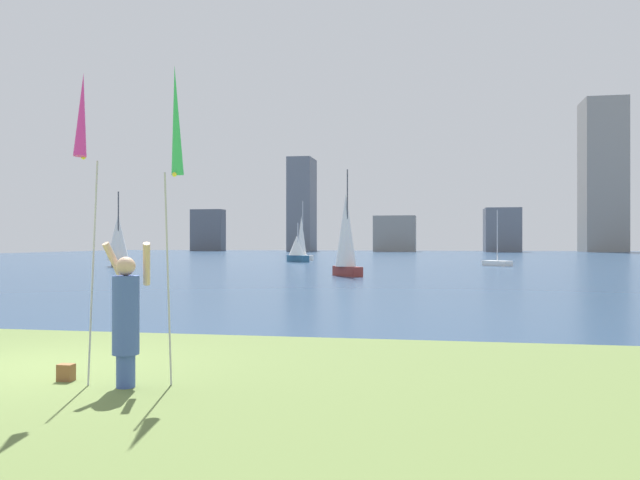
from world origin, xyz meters
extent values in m
cube|color=navy|center=(0.00, 61.79, -0.06)|extent=(120.00, 116.42, 0.12)
cube|color=#2D381C|center=(0.00, 3.58, -0.02)|extent=(120.00, 0.70, 0.02)
cylinder|color=#3F59A5|center=(1.96, -1.03, 0.21)|extent=(0.23, 0.23, 0.42)
cylinder|color=#3F59A5|center=(1.96, -1.03, 0.91)|extent=(0.34, 0.34, 0.99)
sphere|color=#D1A889|center=(1.96, -1.03, 1.53)|extent=(0.24, 0.24, 0.24)
cylinder|color=#D1A889|center=(1.74, -0.90, 1.55)|extent=(0.24, 0.38, 0.57)
cylinder|color=#D1A889|center=(2.17, -0.90, 1.55)|extent=(0.24, 0.38, 0.57)
cylinder|color=#B2B2B7|center=(1.44, -0.92, 1.45)|extent=(0.02, 0.25, 2.89)
cone|color=#D83399|center=(1.44, -1.19, 3.43)|extent=(0.16, 0.24, 1.07)
sphere|color=yellow|center=(1.44, -1.15, 2.90)|extent=(0.06, 0.06, 0.06)
cylinder|color=#B2B2B7|center=(2.47, -0.92, 1.35)|extent=(0.02, 0.23, 2.70)
cone|color=green|center=(2.47, -0.67, 3.41)|extent=(0.16, 0.26, 1.42)
sphere|color=yellow|center=(2.47, -0.72, 2.70)|extent=(0.06, 0.06, 0.06)
cube|color=brown|center=(1.01, -0.83, 0.11)|extent=(0.20, 0.15, 0.22)
cube|color=white|center=(-7.06, 52.81, 0.25)|extent=(2.10, 1.15, 0.50)
cylinder|color=silver|center=(-7.06, 52.81, 3.11)|extent=(0.06, 0.06, 5.22)
cone|color=white|center=(-7.20, 52.85, 2.40)|extent=(1.21, 1.21, 3.81)
cube|color=white|center=(10.17, 41.48, 0.19)|extent=(2.21, 2.21, 0.39)
cylinder|color=silver|center=(10.17, 41.48, 2.28)|extent=(0.06, 0.06, 3.79)
cube|color=#2D6084|center=(-6.44, 47.75, 0.30)|extent=(2.41, 2.53, 0.60)
cylinder|color=silver|center=(-6.44, 47.75, 2.04)|extent=(0.08, 0.08, 2.89)
cone|color=white|center=(-6.58, 47.91, 1.47)|extent=(2.00, 2.00, 1.74)
cube|color=brown|center=(-17.11, 35.29, 0.22)|extent=(2.32, 3.07, 0.43)
cylinder|color=#47474C|center=(-17.11, 35.29, 2.95)|extent=(0.09, 0.09, 5.03)
cone|color=white|center=(-17.24, 35.49, 2.12)|extent=(2.18, 2.18, 3.37)
cube|color=maroon|center=(1.12, 25.31, 0.26)|extent=(1.83, 2.12, 0.51)
cylinder|color=#47474C|center=(1.12, 25.31, 3.07)|extent=(0.07, 0.07, 5.11)
cone|color=white|center=(1.02, 25.44, 2.46)|extent=(1.55, 1.55, 3.88)
cube|color=#565B66|center=(-37.82, 110.59, 3.98)|extent=(6.20, 3.04, 7.96)
cube|color=slate|center=(-19.41, 110.94, 8.71)|extent=(4.40, 7.09, 17.42)
cube|color=gray|center=(-1.84, 108.43, 3.19)|extent=(7.41, 5.24, 6.39)
cube|color=slate|center=(16.78, 108.67, 3.80)|extent=(5.99, 7.35, 7.60)
cube|color=gray|center=(34.09, 111.74, 13.25)|extent=(6.88, 7.89, 26.50)
camera|label=1|loc=(5.83, -8.65, 1.84)|focal=36.52mm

